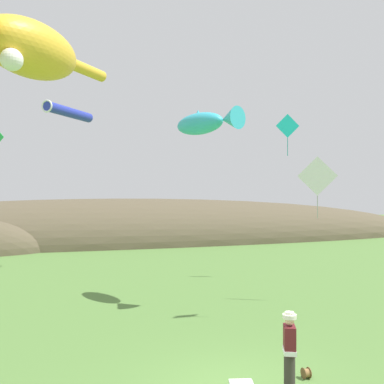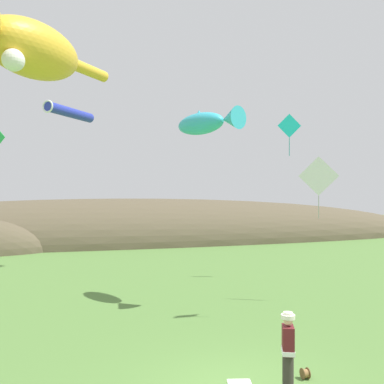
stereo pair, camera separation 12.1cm
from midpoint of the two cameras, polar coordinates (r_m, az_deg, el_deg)
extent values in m
ellipsoid|color=brown|center=(37.95, -10.25, -6.55)|extent=(63.32, 10.95, 7.52)
cylinder|color=#332D28|center=(10.15, 12.51, -22.63)|extent=(0.24, 0.24, 0.88)
cube|color=#59191E|center=(9.89, 12.52, -18.67)|extent=(0.37, 0.46, 0.60)
cube|color=white|center=(9.97, 12.52, -19.97)|extent=(0.40, 0.49, 0.10)
sphere|color=beige|center=(9.77, 12.52, -16.39)|extent=(0.20, 0.20, 0.20)
cylinder|color=beige|center=(9.74, 12.52, -15.88)|extent=(0.30, 0.30, 0.09)
cylinder|color=beige|center=(9.73, 12.52, -15.54)|extent=(0.20, 0.20, 0.07)
cylinder|color=olive|center=(11.11, 14.64, -22.31)|extent=(0.14, 0.19, 0.19)
cylinder|color=brown|center=(11.08, 14.30, -22.38)|extent=(0.02, 0.25, 0.25)
cylinder|color=brown|center=(11.15, 14.98, -22.24)|extent=(0.02, 0.25, 0.25)
cube|color=white|center=(9.86, 6.20, -24.04)|extent=(0.55, 0.43, 0.06)
ellipsoid|color=gold|center=(21.61, -20.81, 17.33)|extent=(5.48, 5.86, 2.52)
ellipsoid|color=white|center=(21.30, -21.30, 16.30)|extent=(3.35, 3.64, 1.39)
sphere|color=white|center=(19.53, -23.08, 15.93)|extent=(0.91, 0.91, 0.91)
cylinder|color=gold|center=(24.58, -13.99, 15.49)|extent=(2.21, 2.54, 0.60)
ellipsoid|color=#33B2CC|center=(17.25, 0.78, 9.08)|extent=(1.95, 2.59, 0.86)
cone|color=#33B2CC|center=(16.14, 4.85, 9.71)|extent=(1.13, 1.10, 0.86)
cone|color=#33B2CC|center=(17.36, 0.61, 10.25)|extent=(0.54, 0.54, 0.40)
sphere|color=black|center=(18.04, -0.30, 8.92)|extent=(0.20, 0.20, 0.20)
cylinder|color=#2633A5|center=(16.52, -16.22, 10.15)|extent=(1.74, 2.23, 0.36)
torus|color=white|center=(15.56, -18.99, 10.79)|extent=(0.39, 0.30, 0.44)
cube|color=white|center=(17.58, 16.19, 2.07)|extent=(1.40, 0.70, 1.55)
cylinder|color=black|center=(17.59, 16.17, 2.07)|extent=(0.94, 0.47, 0.02)
cube|color=#A9A9A9|center=(17.58, 16.19, -1.93)|extent=(0.03, 0.02, 0.90)
cube|color=#19BFBF|center=(22.09, 12.47, 8.61)|extent=(1.18, 0.25, 1.20)
cylinder|color=black|center=(22.10, 12.46, 8.60)|extent=(0.79, 0.17, 0.02)
cube|color=#118585|center=(21.96, 12.47, 5.90)|extent=(0.03, 0.01, 0.90)
camera|label=1|loc=(0.06, -90.27, 0.00)|focal=40.00mm
camera|label=2|loc=(0.06, 89.73, 0.00)|focal=40.00mm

